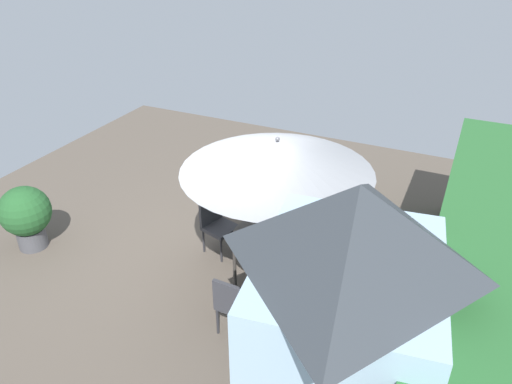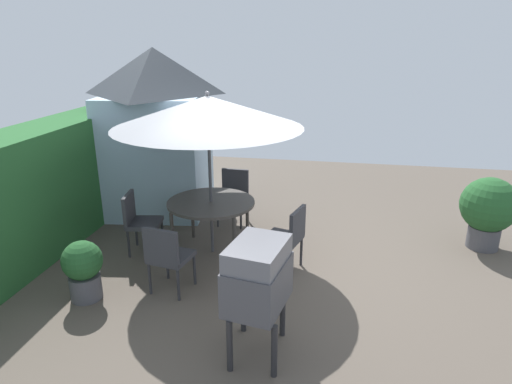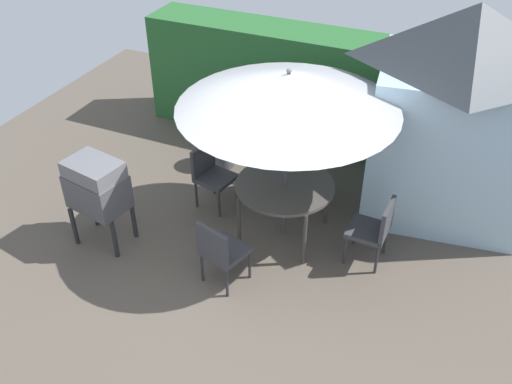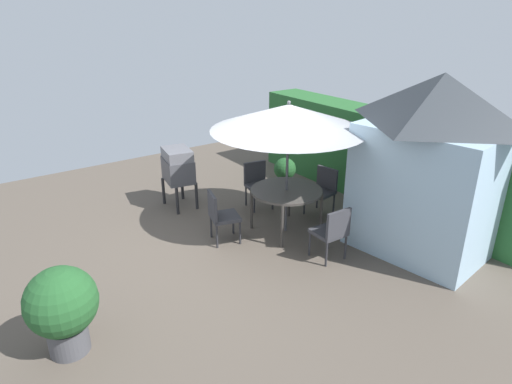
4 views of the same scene
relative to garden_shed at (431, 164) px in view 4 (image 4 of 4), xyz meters
name	(u,v)px [view 4 (image 4 of 4)]	position (x,y,z in m)	size (l,w,h in m)	color
ground_plane	(238,245)	(-1.80, -2.45, -1.46)	(11.00, 11.00, 0.00)	brown
hedge_backdrop	(380,157)	(-1.80, 1.05, -0.56)	(6.42, 0.85, 1.80)	#28602D
garden_shed	(431,164)	(0.00, 0.00, 0.00)	(2.34, 2.04, 2.85)	#9EBCD1
patio_table	(286,193)	(-1.75, -1.47, -0.73)	(1.25, 1.25, 0.79)	#47423D
patio_umbrella	(289,117)	(-1.75, -1.47, 0.61)	(2.58, 2.58, 2.34)	#4C4C51
bbq_grill	(178,166)	(-3.81, -2.52, -0.61)	(0.78, 0.62, 1.20)	#47474C
chair_near_shed	(257,182)	(-2.92, -1.25, -0.94)	(0.54, 0.54, 0.90)	#38383D
chair_far_side	(220,214)	(-2.08, -2.62, -0.94)	(0.57, 0.57, 0.90)	#38383D
chair_toward_hedge	(332,230)	(-0.55, -1.51, -0.94)	(0.48, 0.48, 0.90)	#38383D
chair_toward_house	(323,188)	(-1.92, -0.42, -0.94)	(0.53, 0.53, 0.90)	#38383D
potted_plant_by_shed	(62,306)	(-0.86, -5.43, -0.83)	(0.81, 0.81, 1.09)	#4C4C51
potted_plant_by_grill	(285,173)	(-3.22, -0.30, -1.05)	(0.48, 0.48, 0.74)	#4C4C51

